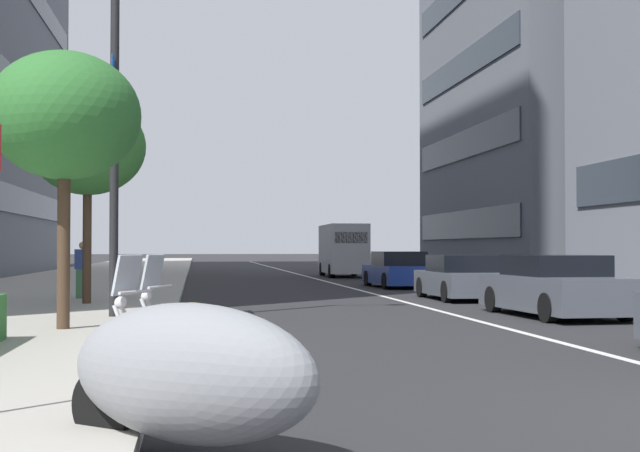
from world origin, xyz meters
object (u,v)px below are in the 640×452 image
Objects in this scene: street_lamp_with_banners at (128,47)px; street_tree_near_plaza_corner at (88,147)px; car_far_down_avenue at (398,271)px; motorcycle_by_sign_pole at (181,354)px; car_lead_in_lane at (462,279)px; pedestrian_on_plaza at (83,270)px; motorcycle_second_in_row at (188,374)px; motorcycle_mid_row at (202,340)px; street_tree_by_lamp_post at (65,117)px; delivery_van_ahead at (343,249)px; car_following_behind at (555,288)px.

street_lamp_with_banners is 4.78m from street_tree_near_plaza_corner.
street_lamp_with_banners is at bearing 146.81° from car_far_down_avenue.
car_far_down_avenue is 15.37m from street_tree_near_plaza_corner.
car_lead_in_lane is (16.01, -7.99, 0.18)m from motorcycle_by_sign_pole.
pedestrian_on_plaza is (6.72, 1.70, -4.72)m from street_lamp_with_banners.
motorcycle_mid_row is (4.23, -0.14, -0.19)m from motorcycle_second_in_row.
street_tree_by_lamp_post is at bearing -42.87° from motorcycle_by_sign_pole.
car_far_down_avenue is at bearing -66.45° from motorcycle_second_in_row.
motorcycle_mid_row reaches higher than motorcycle_second_in_row.
car_lead_in_lane is at bearing -46.12° from street_tree_by_lamp_post.
street_tree_by_lamp_post reaches higher than car_lead_in_lane.
pedestrian_on_plaza is at bearing 153.91° from delivery_van_ahead.
car_following_behind is 14.53m from car_far_down_avenue.
motorcycle_second_in_row is at bearing 120.74° from motorcycle_by_sign_pole.
motorcycle_by_sign_pole reaches higher than car_following_behind.
motorcycle_second_in_row is 12.89m from street_lamp_with_banners.
motorcycle_by_sign_pole is at bearing 104.75° from motorcycle_mid_row.
car_lead_in_lane is (14.58, -7.75, 0.19)m from motorcycle_mid_row.
motorcycle_second_in_row is at bearing -166.43° from street_tree_by_lamp_post.
motorcycle_second_in_row is 1.41× the size of pedestrian_on_plaza.
delivery_van_ahead is at bearing -24.06° from street_tree_near_plaza_corner.
car_far_down_avenue is 13.68m from pedestrian_on_plaza.
motorcycle_mid_row is at bearing 159.36° from car_far_down_avenue.
car_far_down_avenue reaches higher than car_following_behind.
delivery_van_ahead is at bearing -21.34° from pedestrian_on_plaza.
car_far_down_avenue is 0.95× the size of street_tree_by_lamp_post.
motorcycle_by_sign_pole is 0.96× the size of motorcycle_mid_row.
car_far_down_avenue is 12.65m from delivery_van_ahead.
motorcycle_by_sign_pole is 0.40× the size of street_tree_by_lamp_post.
street_tree_by_lamp_post is at bearing 104.76° from car_following_behind.
car_lead_in_lane is 14.36m from street_tree_by_lamp_post.
car_following_behind is at bearing -110.22° from motorcycle_mid_row.
delivery_van_ahead is (20.65, 0.10, 0.84)m from car_lead_in_lane.
street_tree_near_plaza_corner reaches higher than delivery_van_ahead.
motorcycle_by_sign_pole is 12.51m from car_following_behind.
pedestrian_on_plaza reaches higher than motorcycle_mid_row.
delivery_van_ahead is at bearing -1.72° from car_far_down_avenue.
motorcycle_mid_row reaches higher than car_lead_in_lane.
motorcycle_by_sign_pole is at bearing 169.09° from delivery_van_ahead.
delivery_van_ahead is (36.66, -7.89, 1.02)m from motorcycle_by_sign_pole.
delivery_van_ahead is 32.04m from street_tree_by_lamp_post.
car_lead_in_lane is 20.66m from delivery_van_ahead.
car_following_behind is at bearing -72.65° from street_tree_by_lamp_post.
pedestrian_on_plaza is at bearing 9.35° from street_tree_near_plaza_corner.
motorcycle_second_in_row is 4.23m from motorcycle_mid_row.
motorcycle_mid_row is at bearing -166.87° from street_tree_near_plaza_corner.
street_tree_near_plaza_corner is at bearing 133.87° from car_far_down_avenue.
car_following_behind is 27.16m from delivery_van_ahead.
street_tree_near_plaza_corner reaches higher than motorcycle_second_in_row.
street_tree_by_lamp_post reaches higher than pedestrian_on_plaza.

